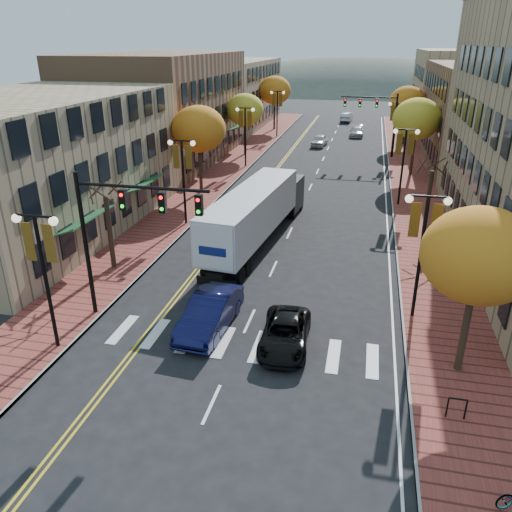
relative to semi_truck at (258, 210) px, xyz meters
The scene contains 31 objects.
ground 14.23m from the semi_truck, 82.78° to the right, with size 200.00×200.00×0.00m, color black.
sidewalk_left 20.02m from the semi_truck, 111.30° to the left, with size 4.00×85.00×0.15m, color brown.
sidewalk_right 21.55m from the semi_truck, 59.86° to the left, with size 4.00×85.00×0.15m, color brown.
building_left_near 15.43m from the semi_truck, behind, with size 12.00×22.00×9.00m, color #9E8966.
building_left_mid 27.00m from the semi_truck, 124.64° to the left, with size 12.00×24.00×11.00m, color brown.
building_left_far 49.52m from the semi_truck, 107.94° to the left, with size 12.00×26.00×9.50m, color #9E8966.
building_right_mid 34.72m from the semi_truck, 54.15° to the left, with size 15.00×24.00×10.00m, color brown.
building_right_far 54.10m from the semi_truck, 67.95° to the left, with size 15.00×20.00×11.00m, color #9E8966.
tree_left_a 9.37m from the semi_truck, 140.55° to the right, with size 0.28×0.28×4.20m.
tree_left_b 12.80m from the semi_truck, 125.74° to the left, with size 4.48×4.48×7.21m.
tree_left_c 27.18m from the semi_truck, 105.52° to the left, with size 4.16×4.16×6.69m.
tree_left_d 44.77m from the semi_truck, 99.32° to the left, with size 4.61×4.61×7.42m.
tree_right_a 16.34m from the semi_truck, 47.98° to the right, with size 4.16×4.16×6.69m.
tree_right_b 11.50m from the semi_truck, 20.60° to the left, with size 0.28×0.28×4.20m.
tree_right_c 22.99m from the semi_truck, 61.76° to the left, with size 4.48×4.48×7.21m.
tree_right_d 37.75m from the semi_truck, 73.37° to the left, with size 4.35×4.35×7.00m.
lamp_left_a 15.23m from the semi_truck, 112.34° to the right, with size 1.96×0.36×6.05m.
lamp_left_b 6.44m from the semi_truck, 160.33° to the left, with size 1.96×0.36×6.05m.
lamp_left_c 20.96m from the semi_truck, 105.96° to the left, with size 1.96×0.36×6.05m.
lamp_left_d 38.53m from the semi_truck, 98.57° to the left, with size 1.96×0.36×6.05m.
lamp_right_a 12.39m from the semi_truck, 40.63° to the right, with size 1.96×0.36×6.05m.
lamp_right_b 13.83m from the semi_truck, 47.31° to the left, with size 1.96×0.36×6.05m.
lamp_right_c 29.61m from the semi_truck, 71.71° to the left, with size 1.96×0.36×6.05m.
traffic_mast_near 11.88m from the semi_truck, 108.71° to the right, with size 6.10×0.35×7.00m.
traffic_mast_far 29.09m from the semi_truck, 75.52° to the left, with size 6.10×0.34×7.00m.
semi_truck is the anchor object (origin of this frame).
navy_sedan 11.05m from the semi_truck, 89.18° to the right, with size 1.72×4.92×1.62m, color #0D0F37.
black_suv 12.31m from the semi_truck, 72.19° to the right, with size 2.01×4.36×1.21m, color black.
car_far_white 33.26m from the semi_truck, 89.05° to the left, with size 1.62×4.04×1.38m, color silver.
car_far_silver 41.55m from the semi_truck, 83.31° to the left, with size 1.80×4.43×1.29m, color #9E9DA4.
car_far_oncoming 54.67m from the semi_truck, 87.11° to the left, with size 1.60×4.59×1.51m, color #A3A3AB.
Camera 1 is at (4.74, -15.81, 12.17)m, focal length 35.00 mm.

